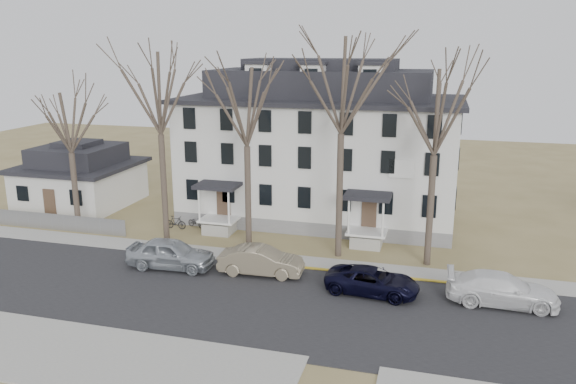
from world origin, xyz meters
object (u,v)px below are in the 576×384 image
(car_tan, at_px, (261,261))
(car_white, at_px, (502,290))
(tree_far_left, at_px, (158,87))
(tree_bungalow, at_px, (68,118))
(tree_mid_right, at_px, (437,106))
(car_silver, at_px, (171,254))
(bicycle_left, at_px, (196,223))
(bicycle_right, at_px, (176,223))
(tree_mid_left, at_px, (246,101))
(boarding_house, at_px, (320,148))
(small_house, at_px, (80,178))
(car_navy, at_px, (372,282))
(tree_center, at_px, (342,79))

(car_tan, height_order, car_white, car_tan)
(tree_far_left, distance_m, tree_bungalow, 7.34)
(tree_mid_right, bearing_deg, tree_far_left, 180.00)
(car_silver, distance_m, bicycle_left, 7.72)
(bicycle_right, bearing_deg, tree_bungalow, 108.49)
(tree_mid_left, bearing_deg, boarding_house, 69.80)
(tree_mid_right, xyz_separation_m, car_tan, (-9.29, -4.20, -8.79))
(small_house, relative_size, bicycle_right, 5.45)
(boarding_house, relative_size, car_white, 3.74)
(boarding_house, distance_m, tree_bungalow, 18.17)
(car_tan, height_order, car_navy, car_tan)
(tree_far_left, distance_m, tree_mid_right, 17.52)
(car_tan, bearing_deg, tree_center, -45.52)
(bicycle_left, bearing_deg, car_white, -90.60)
(tree_mid_left, height_order, bicycle_right, tree_mid_left)
(small_house, bearing_deg, car_tan, -28.42)
(tree_far_left, distance_m, car_navy, 18.38)
(boarding_house, relative_size, tree_mid_right, 1.63)
(boarding_house, xyz_separation_m, car_tan, (-0.79, -12.35, -4.57))
(tree_center, bearing_deg, tree_mid_left, 180.00)
(tree_mid_left, height_order, tree_mid_right, same)
(boarding_house, height_order, car_silver, boarding_house)
(tree_bungalow, xyz_separation_m, car_silver, (9.71, -4.70, -7.22))
(tree_mid_left, distance_m, car_white, 18.31)
(car_navy, bearing_deg, car_white, -80.50)
(car_tan, height_order, bicycle_right, car_tan)
(boarding_house, xyz_separation_m, tree_bungalow, (-16.00, -8.15, 2.74))
(tree_mid_right, height_order, car_white, tree_mid_right)
(small_house, height_order, tree_center, tree_center)
(tree_mid_left, xyz_separation_m, bicycle_right, (-6.37, 2.13, -9.12))
(small_house, relative_size, car_white, 1.57)
(small_house, relative_size, car_silver, 1.66)
(tree_mid_left, distance_m, car_silver, 10.43)
(tree_mid_right, xyz_separation_m, bicycle_right, (-17.87, 2.13, -9.12))
(car_silver, height_order, bicycle_left, car_silver)
(tree_center, distance_m, tree_bungalow, 19.23)
(tree_far_left, distance_m, bicycle_left, 10.37)
(small_house, height_order, bicycle_right, small_house)
(tree_bungalow, height_order, car_tan, tree_bungalow)
(bicycle_right, bearing_deg, car_silver, -155.10)
(car_silver, relative_size, car_navy, 1.05)
(small_house, bearing_deg, car_silver, -38.48)
(boarding_house, height_order, car_white, boarding_house)
(boarding_house, xyz_separation_m, tree_center, (3.00, -8.15, 5.71))
(car_tan, distance_m, car_navy, 6.64)
(small_house, distance_m, tree_mid_right, 30.08)
(bicycle_right, bearing_deg, tree_center, -99.11)
(small_house, relative_size, bicycle_left, 5.70)
(small_house, distance_m, car_navy, 28.20)
(tree_mid_right, relative_size, bicycle_left, 8.34)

